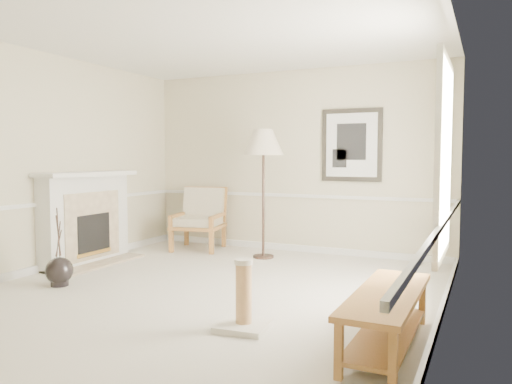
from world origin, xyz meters
TOP-DOWN VIEW (x-y plane):
  - ground at (0.00, 0.00)m, footprint 5.50×5.50m
  - room at (0.14, 0.08)m, footprint 5.04×5.54m
  - fireplace at (-2.34, 0.60)m, footprint 0.64×1.64m
  - floor_vase at (-1.71, -0.51)m, footprint 0.32×0.32m
  - armchair at (-1.48, 2.29)m, footprint 0.91×0.96m
  - floor_lamp at (-0.21, 2.02)m, footprint 0.78×0.78m
  - bench at (2.15, -0.82)m, footprint 0.49×1.58m
  - scratching_post at (0.92, -0.91)m, footprint 0.48×0.48m

SIDE VIEW (x-z plane):
  - ground at x=0.00m, z-range 0.00..0.00m
  - floor_vase at x=-1.71m, z-range -0.29..0.64m
  - scratching_post at x=0.92m, z-range -0.12..0.51m
  - bench at x=2.15m, z-range 0.08..0.53m
  - armchair at x=-1.48m, z-range 0.04..1.05m
  - fireplace at x=-2.34m, z-range -0.01..1.30m
  - floor_lamp at x=-0.21m, z-range 0.72..2.65m
  - room at x=0.14m, z-range 0.41..3.33m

